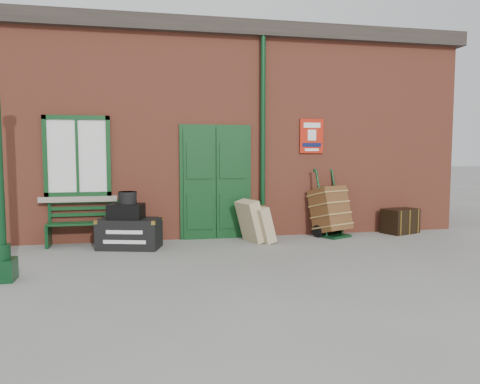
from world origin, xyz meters
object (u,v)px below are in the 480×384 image
object	(u,v)px
bench	(87,222)
houdini_trunk	(129,233)
dark_trunk	(400,221)
porter_trolley	(330,211)

from	to	relation	value
bench	houdini_trunk	xyz separation A→B (m)	(0.78, -0.49, -0.16)
bench	dark_trunk	distance (m)	6.39
bench	dark_trunk	bearing A→B (deg)	-0.99
houdini_trunk	porter_trolley	xyz separation A→B (m)	(4.00, 0.40, 0.26)
houdini_trunk	dark_trunk	distance (m)	5.62
bench	houdini_trunk	size ratio (longest dim) A/B	1.29
porter_trolley	dark_trunk	size ratio (longest dim) A/B	1.87
bench	houdini_trunk	bearing A→B (deg)	-32.45
bench	dark_trunk	size ratio (longest dim) A/B	1.92
bench	porter_trolley	size ratio (longest dim) A/B	1.03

